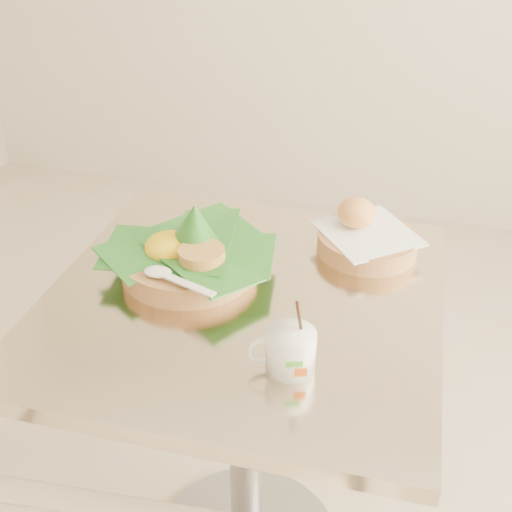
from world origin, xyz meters
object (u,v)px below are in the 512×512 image
(cafe_table, at_px, (245,385))
(rice_basket, at_px, (188,252))
(bread_basket, at_px, (365,237))
(coffee_mug, at_px, (289,349))

(cafe_table, distance_m, rice_basket, 0.29)
(rice_basket, bearing_deg, bread_basket, 30.04)
(cafe_table, bearing_deg, rice_basket, 161.07)
(coffee_mug, bearing_deg, cafe_table, 127.56)
(cafe_table, bearing_deg, coffee_mug, -52.44)
(bread_basket, distance_m, coffee_mug, 0.39)
(rice_basket, distance_m, bread_basket, 0.35)
(coffee_mug, bearing_deg, rice_basket, 140.22)
(cafe_table, xyz_separation_m, bread_basket, (0.18, 0.22, 0.25))
(bread_basket, bearing_deg, coffee_mug, -98.31)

